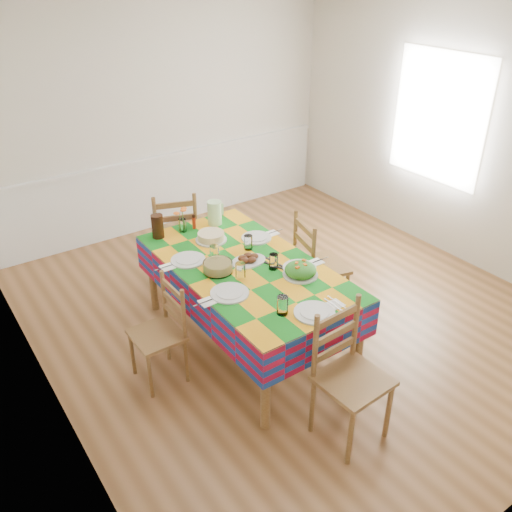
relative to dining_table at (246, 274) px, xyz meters
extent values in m
cube|color=brown|center=(0.61, 0.13, -0.72)|extent=(4.50, 5.00, 0.04)
cube|color=white|center=(0.61, 0.13, 2.02)|extent=(4.50, 5.00, 0.04)
cube|color=beige|center=(0.61, 2.65, 0.65)|extent=(4.50, 0.04, 2.70)
cube|color=beige|center=(-1.66, 0.13, 0.65)|extent=(0.04, 5.00, 2.70)
cube|color=beige|center=(2.88, 0.13, 0.65)|extent=(0.04, 5.00, 2.70)
cube|color=white|center=(0.61, 2.60, 0.20)|extent=(4.41, 0.06, 0.04)
cube|color=white|center=(0.61, 2.62, -0.25)|extent=(4.41, 0.03, 0.90)
plane|color=white|center=(2.84, 0.43, 0.80)|extent=(0.00, 1.40, 1.40)
cylinder|color=brown|center=(-0.46, -0.93, -0.33)|extent=(0.07, 0.07, 0.74)
cylinder|color=brown|center=(0.46, -0.93, -0.33)|extent=(0.07, 0.07, 0.74)
cylinder|color=brown|center=(-0.46, 0.93, -0.33)|extent=(0.07, 0.07, 0.74)
cylinder|color=brown|center=(0.46, 0.93, -0.33)|extent=(0.07, 0.07, 0.74)
cube|color=brown|center=(0.00, 0.00, 0.06)|extent=(1.04, 1.98, 0.04)
cube|color=maroon|center=(0.00, 0.00, 0.08)|extent=(1.09, 2.03, 0.01)
cube|color=maroon|center=(-0.54, 0.00, -0.08)|extent=(0.01, 2.03, 0.31)
cube|color=maroon|center=(0.54, 0.00, -0.08)|extent=(0.01, 2.03, 0.31)
cube|color=maroon|center=(0.00, -1.01, -0.08)|extent=(1.09, 0.01, 0.31)
cube|color=maroon|center=(0.00, 1.01, -0.08)|extent=(1.09, 0.01, 0.31)
cylinder|color=silver|center=(0.02, -0.86, 0.10)|extent=(0.30, 0.30, 0.02)
cylinder|color=silver|center=(0.02, -0.86, 0.11)|extent=(0.21, 0.21, 0.01)
cylinder|color=white|center=(-0.17, -0.73, 0.16)|extent=(0.09, 0.09, 0.15)
cube|color=white|center=(0.22, -0.86, 0.09)|extent=(0.11, 0.11, 0.01)
cube|color=silver|center=(0.20, -0.86, 0.10)|extent=(0.01, 0.19, 0.00)
cube|color=silver|center=(0.24, -0.86, 0.10)|extent=(0.01, 0.22, 0.00)
cylinder|color=silver|center=(-0.35, -0.29, 0.10)|extent=(0.30, 0.30, 0.02)
cylinder|color=silver|center=(-0.35, -0.29, 0.11)|extent=(0.21, 0.21, 0.01)
cylinder|color=white|center=(-0.16, -0.16, 0.16)|extent=(0.08, 0.08, 0.14)
cube|color=white|center=(-0.55, -0.29, 0.09)|extent=(0.11, 0.11, 0.01)
cube|color=silver|center=(-0.57, -0.29, 0.10)|extent=(0.19, 0.01, 0.00)
cube|color=silver|center=(-0.53, -0.29, 0.10)|extent=(0.22, 0.01, 0.00)
cylinder|color=silver|center=(-0.36, 0.34, 0.10)|extent=(0.29, 0.29, 0.02)
cylinder|color=silver|center=(-0.36, 0.34, 0.11)|extent=(0.21, 0.21, 0.01)
cylinder|color=white|center=(-0.18, 0.21, 0.16)|extent=(0.08, 0.08, 0.14)
cube|color=white|center=(-0.56, 0.34, 0.09)|extent=(0.11, 0.11, 0.01)
cube|color=silver|center=(-0.58, 0.34, 0.10)|extent=(0.19, 0.01, 0.00)
cube|color=silver|center=(-0.54, 0.34, 0.10)|extent=(0.22, 0.01, 0.00)
cylinder|color=silver|center=(0.33, -0.30, 0.10)|extent=(0.28, 0.28, 0.01)
cylinder|color=silver|center=(0.33, -0.30, 0.11)|extent=(0.20, 0.20, 0.01)
cylinder|color=white|center=(0.16, -0.18, 0.16)|extent=(0.08, 0.08, 0.13)
cube|color=white|center=(0.52, -0.30, 0.09)|extent=(0.10, 0.10, 0.01)
cube|color=silver|center=(0.50, -0.30, 0.10)|extent=(0.18, 0.01, 0.00)
cube|color=silver|center=(0.54, -0.30, 0.10)|extent=(0.21, 0.01, 0.00)
cylinder|color=silver|center=(0.35, 0.34, 0.10)|extent=(0.28, 0.28, 0.01)
cylinder|color=silver|center=(0.35, 0.34, 0.11)|extent=(0.19, 0.19, 0.01)
cylinder|color=white|center=(0.17, 0.22, 0.15)|extent=(0.08, 0.08, 0.13)
cube|color=white|center=(0.53, 0.34, 0.09)|extent=(0.10, 0.10, 0.01)
cube|color=silver|center=(0.51, 0.34, 0.10)|extent=(0.17, 0.01, 0.00)
cube|color=silver|center=(0.55, 0.34, 0.10)|extent=(0.20, 0.01, 0.00)
ellipsoid|color=silver|center=(0.05, 0.03, 0.10)|extent=(0.32, 0.23, 0.01)
ellipsoid|color=black|center=(0.10, 0.03, 0.13)|extent=(0.08, 0.07, 0.05)
ellipsoid|color=black|center=(0.07, 0.07, 0.13)|extent=(0.08, 0.07, 0.05)
ellipsoid|color=black|center=(0.01, 0.06, 0.13)|extent=(0.08, 0.07, 0.05)
ellipsoid|color=black|center=(0.00, 0.01, 0.13)|extent=(0.08, 0.07, 0.05)
ellipsoid|color=black|center=(0.05, -0.01, 0.13)|extent=(0.08, 0.07, 0.05)
cylinder|color=silver|center=(0.27, -0.39, 0.09)|extent=(0.29, 0.29, 0.01)
ellipsoid|color=#1A4F13|center=(0.27, -0.39, 0.14)|extent=(0.26, 0.26, 0.12)
cube|color=orange|center=(0.21, -0.42, 0.20)|extent=(0.03, 0.02, 0.01)
cube|color=orange|center=(0.25, -0.36, 0.20)|extent=(0.04, 0.04, 0.01)
cube|color=orange|center=(0.29, -0.42, 0.20)|extent=(0.03, 0.04, 0.01)
cube|color=orange|center=(0.33, -0.36, 0.20)|extent=(0.04, 0.04, 0.01)
cylinder|color=white|center=(-0.25, 0.04, 0.13)|extent=(0.24, 0.24, 0.09)
cylinder|color=#D7CB71|center=(-0.25, 0.04, 0.13)|extent=(0.23, 0.23, 0.07)
cylinder|color=silver|center=(-0.01, 0.55, 0.09)|extent=(0.29, 0.29, 0.01)
cylinder|color=#D1B77F|center=(-0.01, 0.55, 0.13)|extent=(0.24, 0.24, 0.07)
cube|color=black|center=(0.17, -0.11, 0.09)|extent=(0.12, 0.28, 0.01)
cube|color=black|center=(0.22, -0.09, 0.09)|extent=(0.06, 0.29, 0.01)
cylinder|color=white|center=(-0.14, 0.86, 0.15)|extent=(0.07, 0.07, 0.13)
cylinder|color=#447B29|center=(-0.16, 0.86, 0.20)|extent=(0.01, 0.01, 0.18)
ellipsoid|color=orange|center=(-0.19, 0.86, 0.29)|extent=(0.06, 0.06, 0.02)
cylinder|color=#447B29|center=(-0.12, 0.87, 0.20)|extent=(0.01, 0.01, 0.18)
ellipsoid|color=orange|center=(-0.10, 0.89, 0.30)|extent=(0.06, 0.06, 0.02)
cylinder|color=#447B29|center=(-0.14, 0.85, 0.20)|extent=(0.01, 0.01, 0.18)
ellipsoid|color=orange|center=(-0.14, 0.82, 0.32)|extent=(0.06, 0.06, 0.02)
cylinder|color=red|center=(-0.02, 0.85, 0.16)|extent=(0.03, 0.03, 0.14)
cylinder|color=#B7EDA7|center=(0.20, 0.83, 0.20)|extent=(0.14, 0.14, 0.23)
cylinder|color=black|center=(-0.38, 0.88, 0.20)|extent=(0.11, 0.11, 0.22)
cube|color=silver|center=(-0.01, -0.98, 0.10)|extent=(0.08, 0.03, 0.02)
cylinder|color=brown|center=(-0.18, -1.52, -0.46)|extent=(0.04, 0.04, 0.49)
cylinder|color=brown|center=(0.21, -1.50, -0.46)|extent=(0.04, 0.04, 0.49)
cylinder|color=brown|center=(-0.21, -1.15, -0.46)|extent=(0.04, 0.04, 0.49)
cylinder|color=brown|center=(0.18, -1.13, -0.46)|extent=(0.04, 0.04, 0.49)
cube|color=brown|center=(0.00, -1.33, -0.20)|extent=(0.48, 0.46, 0.03)
cylinder|color=brown|center=(-0.21, -1.14, 0.06)|extent=(0.04, 0.04, 0.54)
cylinder|color=brown|center=(0.18, -1.12, 0.06)|extent=(0.04, 0.04, 0.54)
cube|color=brown|center=(-0.01, -1.13, -0.05)|extent=(0.39, 0.04, 0.05)
cube|color=brown|center=(-0.01, -1.13, 0.09)|extent=(0.39, 0.04, 0.05)
cube|color=brown|center=(-0.01, -1.13, 0.23)|extent=(0.39, 0.04, 0.05)
cylinder|color=brown|center=(0.25, 1.44, -0.46)|extent=(0.04, 0.04, 0.49)
cylinder|color=brown|center=(-0.12, 1.57, -0.46)|extent=(0.04, 0.04, 0.49)
cylinder|color=brown|center=(0.12, 1.09, -0.46)|extent=(0.04, 0.04, 0.49)
cylinder|color=brown|center=(-0.25, 1.22, -0.46)|extent=(0.04, 0.04, 0.49)
cube|color=brown|center=(0.00, 1.33, -0.19)|extent=(0.58, 0.57, 0.03)
cylinder|color=brown|center=(0.12, 1.07, 0.06)|extent=(0.04, 0.04, 0.55)
cylinder|color=brown|center=(-0.25, 1.21, 0.06)|extent=(0.04, 0.04, 0.55)
cube|color=brown|center=(-0.07, 1.14, -0.05)|extent=(0.38, 0.15, 0.05)
cube|color=brown|center=(-0.07, 1.14, 0.10)|extent=(0.38, 0.15, 0.05)
cube|color=brown|center=(-0.07, 1.14, 0.24)|extent=(0.38, 0.15, 0.05)
cylinder|color=brown|center=(-1.02, 0.17, -0.49)|extent=(0.03, 0.03, 0.42)
cylinder|color=brown|center=(-1.01, -0.17, -0.49)|extent=(0.03, 0.03, 0.42)
cylinder|color=brown|center=(-0.70, 0.17, -0.49)|extent=(0.03, 0.03, 0.42)
cylinder|color=brown|center=(-0.70, -0.17, -0.49)|extent=(0.03, 0.03, 0.42)
cube|color=brown|center=(-0.86, 0.00, -0.27)|extent=(0.38, 0.39, 0.03)
cylinder|color=brown|center=(-0.69, 0.17, -0.05)|extent=(0.03, 0.03, 0.47)
cylinder|color=brown|center=(-0.69, -0.17, -0.05)|extent=(0.03, 0.03, 0.47)
cube|color=brown|center=(-0.69, 0.00, -0.14)|extent=(0.02, 0.34, 0.05)
cube|color=brown|center=(-0.69, 0.00, -0.02)|extent=(0.02, 0.34, 0.05)
cube|color=brown|center=(-0.69, 0.00, 0.10)|extent=(0.02, 0.34, 0.05)
cylinder|color=brown|center=(0.99, -0.23, -0.46)|extent=(0.04, 0.04, 0.48)
cylinder|color=brown|center=(1.08, 0.14, -0.46)|extent=(0.04, 0.04, 0.48)
cylinder|color=brown|center=(0.63, -0.14, -0.46)|extent=(0.04, 0.04, 0.48)
cylinder|color=brown|center=(0.73, 0.23, -0.46)|extent=(0.04, 0.04, 0.48)
cube|color=brown|center=(0.86, 0.00, -0.20)|extent=(0.52, 0.54, 0.03)
cylinder|color=brown|center=(0.62, -0.14, 0.05)|extent=(0.04, 0.04, 0.54)
cylinder|color=brown|center=(0.72, 0.23, 0.05)|extent=(0.04, 0.04, 0.54)
cube|color=brown|center=(0.67, 0.05, -0.06)|extent=(0.11, 0.38, 0.05)
cube|color=brown|center=(0.67, 0.05, 0.08)|extent=(0.11, 0.38, 0.05)
cube|color=brown|center=(0.67, 0.05, 0.22)|extent=(0.11, 0.38, 0.05)
camera|label=1|loc=(-2.17, -3.26, 2.39)|focal=38.00mm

